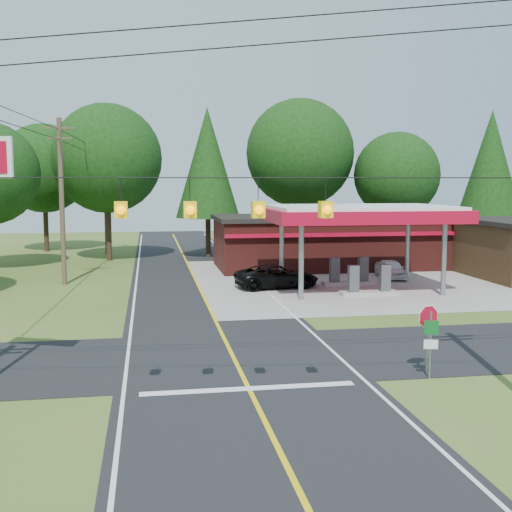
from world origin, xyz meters
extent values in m
plane|color=#3C591F|center=(0.00, 0.00, 0.00)|extent=(120.00, 120.00, 0.00)
cube|color=black|center=(0.00, 0.00, 0.01)|extent=(8.00, 120.00, 0.02)
cube|color=black|center=(0.00, 0.00, 0.01)|extent=(70.00, 7.00, 0.02)
cube|color=yellow|center=(0.00, 0.00, 0.03)|extent=(0.15, 110.00, 0.00)
cylinder|color=gray|center=(5.00, 10.50, 2.10)|extent=(0.28, 0.28, 4.20)
cylinder|color=gray|center=(5.00, 15.50, 2.10)|extent=(0.28, 0.28, 4.20)
cylinder|color=gray|center=(13.00, 10.50, 2.10)|extent=(0.28, 0.28, 4.20)
cylinder|color=gray|center=(13.00, 15.50, 2.10)|extent=(0.28, 0.28, 4.20)
cube|color=#AA0923|center=(9.00, 13.00, 4.35)|extent=(10.60, 7.40, 0.70)
cube|color=white|center=(9.00, 13.00, 4.75)|extent=(10.00, 7.00, 0.25)
cube|color=#9E9B93|center=(9.00, 11.20, 0.13)|extent=(3.20, 0.90, 0.22)
cube|color=#3F3F44|center=(8.10, 11.20, 0.95)|extent=(0.55, 0.45, 1.50)
cube|color=#3F3F44|center=(9.90, 11.20, 0.95)|extent=(0.55, 0.45, 1.50)
cube|color=#9E9B93|center=(9.00, 14.80, 0.13)|extent=(3.20, 0.90, 0.22)
cube|color=#3F3F44|center=(8.10, 14.80, 0.95)|extent=(0.55, 0.45, 1.50)
cube|color=#3F3F44|center=(9.90, 14.80, 0.95)|extent=(0.55, 0.45, 1.50)
cube|color=#591D19|center=(10.00, 23.00, 1.75)|extent=(16.00, 7.00, 3.50)
cube|color=black|center=(10.00, 23.00, 3.65)|extent=(16.40, 7.40, 0.30)
cube|color=#AA0923|center=(10.00, 19.40, 2.70)|extent=(16.00, 0.50, 0.25)
cylinder|color=#473828|center=(-8.00, 18.00, 5.00)|extent=(0.30, 0.30, 10.00)
cube|color=#473828|center=(-8.00, 18.00, 9.40)|extent=(1.80, 0.12, 0.12)
cube|color=#473828|center=(-8.00, 18.00, 8.80)|extent=(1.40, 0.12, 0.12)
cylinder|color=#473828|center=(-6.50, 35.00, 4.75)|extent=(0.30, 0.30, 9.50)
cube|color=yellow|center=(-3.55, -5.70, 5.50)|extent=(0.32, 0.32, 0.42)
cube|color=yellow|center=(-1.85, -5.90, 5.50)|extent=(0.32, 0.32, 0.42)
cube|color=yellow|center=(-0.15, -6.10, 5.50)|extent=(0.32, 0.32, 0.42)
cube|color=yellow|center=(1.55, -6.30, 5.50)|extent=(0.32, 0.32, 0.42)
cylinder|color=#332316|center=(-6.00, 30.00, 2.34)|extent=(0.44, 0.44, 4.68)
sphere|color=black|center=(-6.00, 30.00, 8.06)|extent=(8.58, 8.58, 8.58)
cylinder|color=#332316|center=(2.00, 31.00, 2.16)|extent=(0.44, 0.44, 4.32)
cone|color=black|center=(2.00, 31.00, 7.80)|extent=(5.28, 5.28, 9.00)
cylinder|color=#332316|center=(10.00, 32.00, 2.52)|extent=(0.44, 0.44, 5.04)
sphere|color=black|center=(10.00, 32.00, 8.68)|extent=(9.24, 9.24, 9.24)
cylinder|color=#332316|center=(18.00, 30.00, 1.98)|extent=(0.44, 0.44, 3.96)
sphere|color=black|center=(18.00, 30.00, 6.82)|extent=(7.26, 7.26, 7.26)
cylinder|color=#332316|center=(26.00, 29.00, 2.16)|extent=(0.44, 0.44, 4.32)
cone|color=black|center=(26.00, 29.00, 7.80)|extent=(5.28, 5.28, 9.00)
cylinder|color=#332316|center=(-12.00, 38.00, 2.16)|extent=(0.44, 0.44, 4.32)
sphere|color=black|center=(-12.00, 38.00, 7.44)|extent=(7.92, 7.92, 7.92)
imported|color=black|center=(4.50, 14.50, 0.68)|extent=(5.57, 5.57, 1.37)
imported|color=white|center=(12.54, 17.00, 0.60)|extent=(3.77, 3.77, 1.21)
cylinder|color=gray|center=(5.93, -3.00, 1.10)|extent=(0.07, 0.07, 2.19)
cylinder|color=gray|center=(5.80, -3.50, 1.08)|extent=(0.06, 0.06, 2.16)
cube|color=#0C591E|center=(5.80, -3.54, 1.66)|extent=(0.44, 0.14, 0.44)
cube|color=white|center=(5.80, -3.54, 1.12)|extent=(0.44, 0.14, 0.29)
camera|label=1|loc=(-2.88, -22.03, 6.18)|focal=45.00mm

